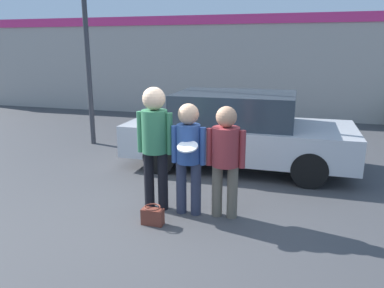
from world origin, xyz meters
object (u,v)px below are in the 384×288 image
object	(u,v)px
person_left	(155,137)
person_middle_with_frisbee	(188,151)
parked_car_near	(238,130)
handbag	(153,216)
person_right	(226,153)

from	to	relation	value
person_left	person_middle_with_frisbee	world-z (taller)	person_left
person_left	person_middle_with_frisbee	distance (m)	0.55
parked_car_near	handbag	distance (m)	3.07
parked_car_near	handbag	xyz separation A→B (m)	(-0.68, -2.93, -0.62)
handbag	person_right	bearing A→B (deg)	30.47
person_right	parked_car_near	size ratio (longest dim) A/B	0.36
person_left	handbag	world-z (taller)	person_left
person_right	handbag	xyz separation A→B (m)	(-0.89, -0.53, -0.82)
person_right	person_middle_with_frisbee	bearing A→B (deg)	-174.58
person_right	parked_car_near	world-z (taller)	person_right
handbag	person_middle_with_frisbee	bearing A→B (deg)	51.91
person_right	person_left	bearing A→B (deg)	-179.95
person_middle_with_frisbee	parked_car_near	world-z (taller)	person_middle_with_frisbee
person_left	handbag	distance (m)	1.13
person_left	handbag	xyz separation A→B (m)	(0.15, -0.53, -0.99)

